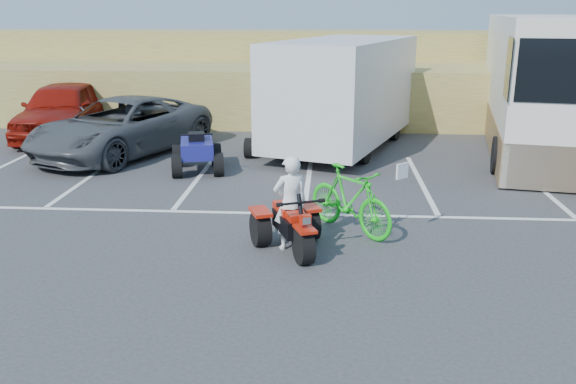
# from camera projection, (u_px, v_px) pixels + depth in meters

# --- Properties ---
(ground) EXTENTS (100.00, 100.00, 0.00)m
(ground) POSITION_uv_depth(u_px,v_px,m) (297.00, 261.00, 10.01)
(ground) COLOR #343436
(ground) RESTS_ON ground
(parking_stripes) EXTENTS (28.00, 5.16, 0.01)m
(parking_stripes) POSITION_uv_depth(u_px,v_px,m) (345.00, 191.00, 13.84)
(parking_stripes) COLOR white
(parking_stripes) RESTS_ON ground
(grass_embankment) EXTENTS (40.00, 8.50, 3.10)m
(grass_embankment) POSITION_uv_depth(u_px,v_px,m) (318.00, 76.00, 24.40)
(grass_embankment) COLOR olive
(grass_embankment) RESTS_ON ground
(red_trike_atv) EXTENTS (1.70, 1.92, 1.03)m
(red_trike_atv) POSITION_uv_depth(u_px,v_px,m) (293.00, 251.00, 10.42)
(red_trike_atv) COLOR #B31B0A
(red_trike_atv) RESTS_ON ground
(rider) EXTENTS (0.70, 0.59, 1.64)m
(rider) POSITION_uv_depth(u_px,v_px,m) (290.00, 203.00, 10.32)
(rider) COLOR white
(rider) RESTS_ON ground
(green_dirt_bike) EXTENTS (1.84, 1.91, 1.24)m
(green_dirt_bike) POSITION_uv_depth(u_px,v_px,m) (350.00, 200.00, 11.17)
(green_dirt_bike) COLOR #14BF19
(green_dirt_bike) RESTS_ON ground
(grey_pickup) EXTENTS (4.75, 6.31, 1.59)m
(grey_pickup) POSITION_uv_depth(u_px,v_px,m) (122.00, 127.00, 17.19)
(grey_pickup) COLOR #424549
(grey_pickup) RESTS_ON ground
(red_car) EXTENTS (2.70, 5.44, 1.78)m
(red_car) POSITION_uv_depth(u_px,v_px,m) (63.00, 109.00, 19.60)
(red_car) COLOR maroon
(red_car) RESTS_ON ground
(cargo_trailer) EXTENTS (4.79, 7.28, 3.16)m
(cargo_trailer) POSITION_uv_depth(u_px,v_px,m) (344.00, 90.00, 17.83)
(cargo_trailer) COLOR silver
(cargo_trailer) RESTS_ON ground
(rv_motorhome) EXTENTS (4.57, 10.75, 3.76)m
(rv_motorhome) POSITION_uv_depth(u_px,v_px,m) (539.00, 92.00, 17.99)
(rv_motorhome) COLOR silver
(rv_motorhome) RESTS_ON ground
(quad_atv_blue) EXTENTS (1.61, 1.93, 1.10)m
(quad_atv_blue) POSITION_uv_depth(u_px,v_px,m) (198.00, 171.00, 15.61)
(quad_atv_blue) COLOR navy
(quad_atv_blue) RESTS_ON ground
(quad_atv_green) EXTENTS (1.30, 1.68, 1.05)m
(quad_atv_green) POSITION_uv_depth(u_px,v_px,m) (270.00, 154.00, 17.46)
(quad_atv_green) COLOR #125012
(quad_atv_green) RESTS_ON ground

